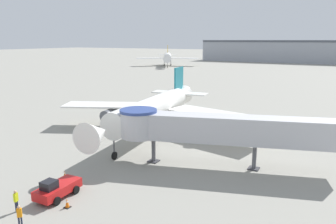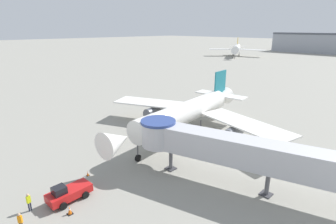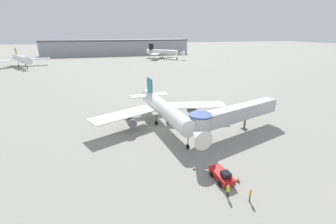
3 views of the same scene
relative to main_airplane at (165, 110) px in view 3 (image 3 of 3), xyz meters
name	(u,v)px [view 3 (image 3 of 3)]	position (x,y,z in m)	size (l,w,h in m)	color
ground_plane	(163,129)	(-0.74, -1.30, -3.77)	(800.00, 800.00, 0.00)	gray
main_airplane	(165,110)	(0.00, 0.00, 0.00)	(31.59, 28.99, 8.87)	white
jet_bridge	(231,115)	(11.54, -7.25, 0.44)	(22.40, 9.53, 5.90)	#B7B7BC
pushback_tug_red	(222,175)	(2.70, -20.45, -2.96)	(2.28, 4.26, 1.86)	red
traffic_cone_near_nose	(194,168)	(-0.04, -16.96, -3.49)	(0.35, 0.35, 0.59)	black
traffic_cone_apron_front	(238,179)	(4.74, -21.31, -3.39)	(0.49, 0.49, 0.80)	black
ground_crew_marshaller	(228,190)	(1.72, -23.71, -2.73)	(0.30, 0.39, 1.81)	#1E2338
ground_crew_wing_walker	(250,194)	(3.95, -25.08, -2.76)	(0.38, 0.37, 1.75)	#1E2338
background_jet_gold_tail	(21,59)	(-58.38, 109.71, 0.87)	(29.88, 28.08, 10.58)	white
background_jet_black_tail	(164,52)	(33.89, 130.23, 1.00)	(26.83, 27.00, 10.87)	white
terminal_building	(118,47)	(1.98, 173.70, 2.78)	(126.72, 22.24, 13.09)	#999EA8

